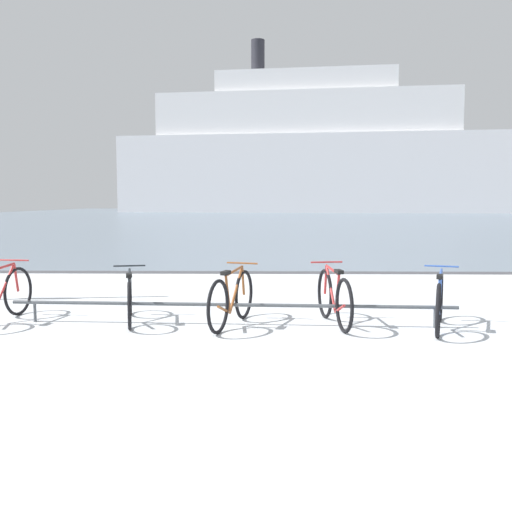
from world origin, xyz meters
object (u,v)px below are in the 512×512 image
bicycle_2 (232,299)px  bicycle_4 (440,302)px  bicycle_1 (130,298)px  ferry_ship (312,155)px  bicycle_3 (334,298)px

bicycle_2 → bicycle_4: size_ratio=0.98×
bicycle_1 → ferry_ship: size_ratio=0.03×
bicycle_2 → bicycle_4: (2.77, -0.14, -0.01)m
bicycle_1 → ferry_ship: 77.12m
bicycle_1 → bicycle_2: (1.45, -0.22, 0.03)m
bicycle_2 → bicycle_3: (1.40, 0.08, 0.00)m
bicycle_2 → bicycle_4: bicycle_2 is taller
bicycle_1 → bicycle_2: bearing=-8.6°
bicycle_1 → bicycle_3: bearing=-2.8°
bicycle_2 → bicycle_3: bicycle_3 is taller
bicycle_3 → ferry_ship: (5.55, 76.39, 7.90)m
bicycle_3 → ferry_ship: size_ratio=0.03×
bicycle_1 → bicycle_3: (2.85, -0.14, 0.03)m
bicycle_1 → bicycle_3: 2.85m
bicycle_1 → bicycle_3: size_ratio=0.99×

